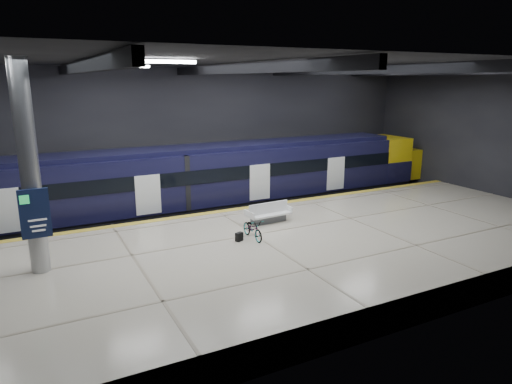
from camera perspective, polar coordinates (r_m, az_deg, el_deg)
ground at (r=20.13m, az=-1.54°, el=-7.44°), size 30.00×30.00×0.00m
room_shell at (r=18.82m, az=-1.66°, el=9.00°), size 30.10×16.10×8.05m
platform at (r=17.87m, az=1.98°, el=-8.39°), size 30.00×11.00×1.10m
safety_strip at (r=22.15m, az=-4.66°, el=-2.45°), size 30.00×0.40×0.01m
rails at (r=24.91m, az=-7.06°, el=-3.12°), size 30.00×1.52×0.16m
train at (r=25.03m, az=-3.47°, el=1.73°), size 29.40×2.84×3.79m
bench at (r=20.42m, az=1.56°, el=-2.92°), size 2.10×0.98×0.90m
bicycle at (r=18.28m, az=-0.41°, el=-4.62°), size 0.56×1.59×0.83m
pannier_bag at (r=18.11m, az=-2.11°, el=-5.62°), size 0.35×0.28×0.35m
info_column at (r=16.13m, az=-26.43°, el=2.22°), size 0.90×0.78×6.90m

